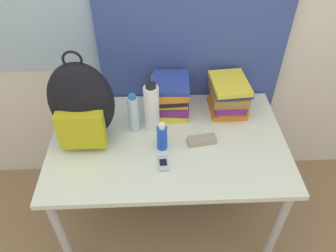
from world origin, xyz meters
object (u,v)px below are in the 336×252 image
book_stack_left (171,96)px  sunglasses_case (202,140)px  backpack (82,105)px  book_stack_center (228,95)px  sports_bottle (152,107)px  cell_phone (163,163)px  water_bottle (134,114)px  sunscreen_bottle (162,137)px

book_stack_left → sunglasses_case: book_stack_left is taller
backpack → book_stack_left: backpack is taller
backpack → book_stack_center: backpack is taller
sports_bottle → cell_phone: (0.05, -0.28, -0.13)m
water_bottle → sunglasses_case: size_ratio=1.49×
book_stack_center → sunglasses_case: 0.34m
book_stack_left → water_bottle: bearing=-143.8°
book_stack_center → sports_bottle: sports_bottle is taller
book_stack_left → cell_phone: 0.43m
backpack → sports_bottle: 0.36m
sunscreen_bottle → sunglasses_case: sunscreen_bottle is taller
sunglasses_case → book_stack_left: bearing=118.8°
backpack → water_bottle: backpack is taller
book_stack_center → sunscreen_bottle: (-0.39, -0.30, -0.03)m
water_bottle → sports_bottle: bearing=8.8°
water_bottle → sunscreen_bottle: water_bottle is taller
book_stack_left → book_stack_center: book_stack_left is taller
sports_bottle → sunscreen_bottle: (0.05, -0.16, -0.06)m
water_bottle → sunglasses_case: water_bottle is taller
sunglasses_case → book_stack_center: bearing=56.3°
book_stack_left → sunglasses_case: (0.15, -0.27, -0.09)m
backpack → cell_phone: (0.40, -0.22, -0.21)m
book_stack_center → sports_bottle: 0.46m
book_stack_left → sports_bottle: 0.18m
sports_bottle → sunscreen_bottle: bearing=-73.1°
book_stack_center → cell_phone: book_stack_center is taller
sunscreen_bottle → book_stack_left: bearing=78.9°
sunscreen_bottle → cell_phone: sunscreen_bottle is taller
sunscreen_bottle → sunglasses_case: bearing=7.1°
book_stack_center → sports_bottle: bearing=-162.9°
sports_bottle → water_bottle: bearing=-171.2°
sunglasses_case → water_bottle: bearing=161.0°
cell_phone → sunglasses_case: size_ratio=0.65×
sunglasses_case → sports_bottle: bearing=152.0°
cell_phone → sunglasses_case: bearing=35.0°
sports_bottle → cell_phone: sports_bottle is taller
sports_bottle → cell_phone: 0.31m
backpack → sunscreen_bottle: size_ratio=3.16×
backpack → book_stack_left: (0.45, 0.20, -0.11)m
water_bottle → book_stack_center: bearing=15.6°
book_stack_left → sunscreen_bottle: 0.31m
sports_bottle → book_stack_left: bearing=51.4°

